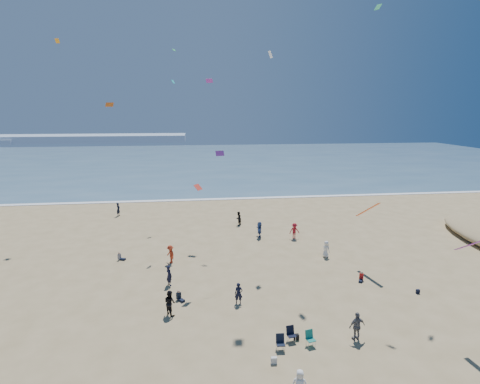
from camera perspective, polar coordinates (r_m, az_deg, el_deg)
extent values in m
cube|color=#476B84|center=(112.04, -6.50, 4.78)|extent=(220.00, 100.00, 0.06)
cube|color=white|center=(62.80, -5.96, -1.16)|extent=(220.00, 1.20, 0.08)
cube|color=#7A8EA8|center=(195.65, -24.80, 7.41)|extent=(110.00, 20.00, 3.20)
imported|color=#AA1823|center=(44.16, 8.29, -5.88)|extent=(1.23, 0.75, 1.85)
imported|color=silver|center=(39.39, 12.98, -8.48)|extent=(0.90, 0.99, 1.70)
imported|color=black|center=(55.59, -18.05, -2.52)|extent=(0.59, 0.78, 1.92)
imported|color=black|center=(29.82, -0.21, -15.22)|extent=(0.66, 0.47, 1.69)
imported|color=navy|center=(44.16, 2.97, -5.74)|extent=(0.67, 1.78, 1.88)
imported|color=black|center=(33.14, -10.75, -12.38)|extent=(0.73, 0.78, 1.79)
imported|color=#A42E17|center=(37.58, -10.55, -9.31)|extent=(1.18, 1.35, 1.81)
imported|color=black|center=(28.85, -10.64, -16.23)|extent=(1.14, 1.16, 1.88)
imported|color=black|center=(48.69, -0.25, -4.05)|extent=(1.07, 1.10, 1.79)
imported|color=slate|center=(26.82, 17.40, -18.93)|extent=(1.19, 0.66, 1.93)
cube|color=silver|center=(24.30, 5.19, -24.18)|extent=(0.35, 0.20, 0.40)
cube|color=black|center=(26.39, 8.61, -21.01)|extent=(0.30, 0.22, 0.38)
cube|color=black|center=(34.77, 25.47, -13.52)|extent=(0.28, 0.18, 0.34)
cube|color=#27C5CE|center=(43.38, -10.16, 16.22)|extent=(0.41, 0.72, 0.39)
cube|color=green|center=(54.97, -10.02, 20.54)|extent=(0.55, 0.55, 0.29)
cube|color=white|center=(40.18, 4.65, 20.17)|extent=(0.41, 0.63, 0.68)
cube|color=orange|center=(52.50, -26.08, 19.99)|extent=(0.56, 0.38, 0.53)
cube|color=red|center=(31.49, -6.41, 0.74)|extent=(0.77, 0.87, 0.45)
cube|color=orange|center=(40.44, -19.27, 12.46)|extent=(0.88, 0.47, 0.42)
cube|color=#27A158|center=(35.87, 20.30, 24.93)|extent=(0.59, 0.62, 0.50)
cube|color=purple|center=(45.73, -4.70, 16.54)|extent=(0.86, 0.57, 0.45)
cube|color=#7B3197|center=(33.26, -3.09, 5.91)|extent=(0.81, 0.45, 0.45)
cube|color=purple|center=(27.10, 32.77, -6.35)|extent=(0.35, 3.14, 2.21)
cube|color=#FF541A|center=(36.89, 18.91, -2.55)|extent=(0.35, 2.64, 1.87)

